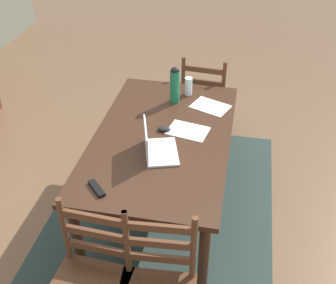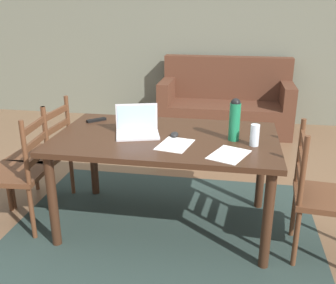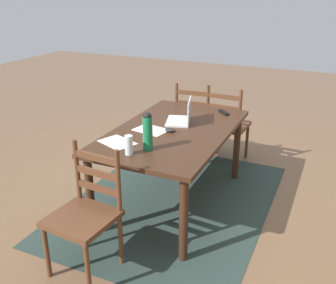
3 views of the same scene
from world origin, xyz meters
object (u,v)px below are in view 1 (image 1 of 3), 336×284
at_px(drinking_glass, 189,86).
at_px(dining_table, 162,145).
at_px(computer_mouse, 164,129).
at_px(tv_remote, 97,188).
at_px(chair_right_near, 205,99).
at_px(water_bottle, 175,84).
at_px(laptop, 155,147).

bearing_deg(drinking_glass, dining_table, 171.90).
distance_m(drinking_glass, computer_mouse, 0.60).
xyz_separation_m(computer_mouse, tv_remote, (-0.72, 0.28, -0.01)).
bearing_deg(drinking_glass, chair_right_near, -12.30).
bearing_deg(water_bottle, laptop, 179.59).
xyz_separation_m(chair_right_near, drinking_glass, (-0.48, 0.10, 0.38)).
bearing_deg(water_bottle, tv_remote, 166.38).
height_order(dining_table, computer_mouse, computer_mouse).
relative_size(laptop, computer_mouse, 3.70).
height_order(laptop, drinking_glass, laptop).
xyz_separation_m(laptop, water_bottle, (0.73, -0.01, 0.11)).
distance_m(water_bottle, drinking_glass, 0.19).
relative_size(dining_table, tv_remote, 9.88).
bearing_deg(computer_mouse, tv_remote, 155.03).
distance_m(laptop, water_bottle, 0.74).
xyz_separation_m(chair_right_near, water_bottle, (-0.62, 0.20, 0.47)).
xyz_separation_m(chair_right_near, computer_mouse, (-1.06, 0.20, 0.32)).
relative_size(dining_table, water_bottle, 5.34).
relative_size(drinking_glass, tv_remote, 0.92).
bearing_deg(dining_table, laptop, 178.40).
xyz_separation_m(water_bottle, tv_remote, (-1.16, 0.28, -0.15)).
bearing_deg(drinking_glass, laptop, 173.54).
bearing_deg(tv_remote, dining_table, -157.67).
xyz_separation_m(laptop, tv_remote, (-0.43, 0.28, -0.05)).
distance_m(dining_table, computer_mouse, 0.12).
bearing_deg(computer_mouse, dining_table, 175.26).
xyz_separation_m(dining_table, water_bottle, (0.51, 0.00, 0.25)).
bearing_deg(dining_table, tv_remote, 156.66).
distance_m(water_bottle, tv_remote, 1.21).
height_order(chair_right_near, tv_remote, chair_right_near).
xyz_separation_m(chair_right_near, laptop, (-1.35, 0.20, 0.36)).
bearing_deg(chair_right_near, tv_remote, 164.96).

